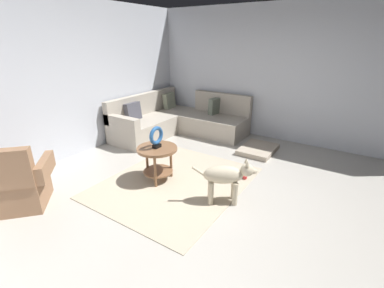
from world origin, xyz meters
name	(u,v)px	position (x,y,z in m)	size (l,w,h in m)	color
ground_plane	(211,204)	(0.00, 0.00, -0.05)	(6.00, 6.00, 0.10)	#B7B2A8
wall_back	(64,81)	(0.00, 2.94, 1.35)	(6.00, 0.12, 2.70)	silver
wall_right	(285,75)	(2.94, 0.00, 1.35)	(0.12, 6.00, 2.70)	silver
area_rug	(176,182)	(0.15, 0.70, 0.01)	(2.30, 1.90, 0.01)	#BCAD93
sectional_couch	(177,121)	(1.99, 2.01, 0.29)	(2.20, 2.25, 0.88)	#B2A899
armchair	(17,185)	(-1.45, 1.99, 0.32)	(1.00, 0.98, 0.88)	#936B4C
side_table	(157,155)	(0.07, 0.97, 0.42)	(0.60, 0.60, 0.54)	brown
torus_sculpture	(156,137)	(0.07, 0.97, 0.71)	(0.28, 0.08, 0.33)	black
dog_bed_mat	(258,149)	(1.98, 0.08, 0.04)	(0.80, 0.60, 0.09)	#B2A38E
dog	(227,177)	(0.10, -0.16, 0.38)	(0.49, 0.75, 0.63)	beige
dog_toy_ball	(245,177)	(0.81, -0.14, 0.04)	(0.07, 0.07, 0.07)	red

